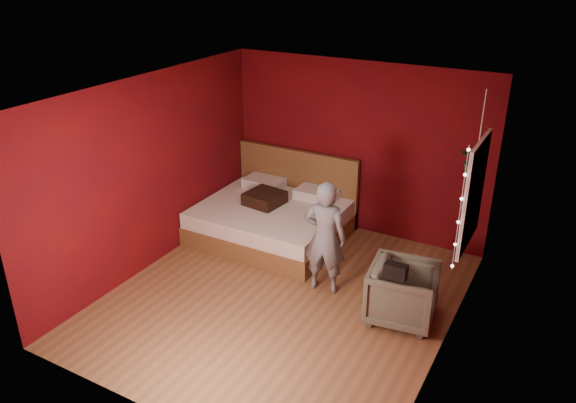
% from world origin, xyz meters
% --- Properties ---
extents(floor, '(4.50, 4.50, 0.00)m').
position_xyz_m(floor, '(0.00, 0.00, 0.00)').
color(floor, brown).
rests_on(floor, ground).
extents(room_walls, '(4.04, 4.54, 2.62)m').
position_xyz_m(room_walls, '(0.00, 0.00, 1.68)').
color(room_walls, '#640B0A').
rests_on(room_walls, ground).
extents(window, '(0.05, 0.97, 1.27)m').
position_xyz_m(window, '(1.97, 0.90, 1.50)').
color(window, white).
rests_on(window, room_walls).
extents(fairy_lights, '(0.04, 0.04, 1.45)m').
position_xyz_m(fairy_lights, '(1.94, 0.38, 1.50)').
color(fairy_lights, silver).
rests_on(fairy_lights, room_walls).
extents(bed, '(2.08, 1.76, 1.14)m').
position_xyz_m(bed, '(-0.95, 1.41, 0.30)').
color(bed, brown).
rests_on(bed, ground).
extents(person, '(0.59, 0.44, 1.49)m').
position_xyz_m(person, '(0.36, 0.43, 0.74)').
color(person, slate).
rests_on(person, ground).
extents(armchair, '(0.87, 0.85, 0.70)m').
position_xyz_m(armchair, '(1.44, 0.30, 0.35)').
color(armchair, '#666650').
rests_on(armchair, ground).
extents(handbag, '(0.25, 0.13, 0.18)m').
position_xyz_m(handbag, '(1.42, 0.01, 0.79)').
color(handbag, black).
rests_on(handbag, armchair).
extents(throw_pillow, '(0.57, 0.57, 0.18)m').
position_xyz_m(throw_pillow, '(-1.08, 1.36, 0.61)').
color(throw_pillow, black).
rests_on(throw_pillow, bed).
extents(hanging_plant, '(0.40, 0.37, 1.04)m').
position_xyz_m(hanging_plant, '(1.88, 1.28, 1.76)').
color(hanging_plant, silver).
rests_on(hanging_plant, room_walls).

